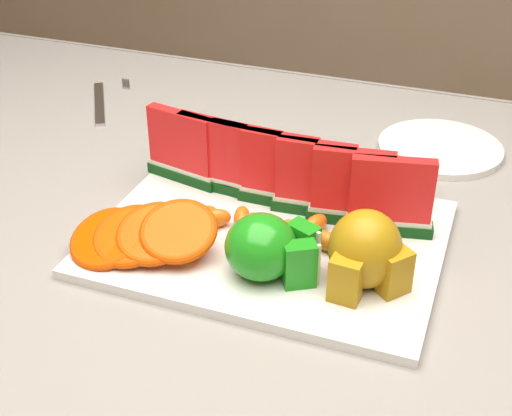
# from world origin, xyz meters

# --- Properties ---
(table) EXTENTS (1.40, 0.90, 0.75)m
(table) POSITION_xyz_m (0.00, 0.00, 0.65)
(table) COLOR #55361C
(table) RESTS_ON ground
(tablecloth) EXTENTS (1.53, 1.03, 0.20)m
(tablecloth) POSITION_xyz_m (0.00, 0.00, 0.72)
(tablecloth) COLOR slate
(tablecloth) RESTS_ON table
(platter) EXTENTS (0.40, 0.30, 0.01)m
(platter) POSITION_xyz_m (0.08, -0.02, 0.76)
(platter) COLOR silver
(platter) RESTS_ON tablecloth
(apple_cluster) EXTENTS (0.11, 0.09, 0.07)m
(apple_cluster) POSITION_xyz_m (0.10, -0.09, 0.80)
(apple_cluster) COLOR #17800A
(apple_cluster) RESTS_ON platter
(pear_cluster) EXTENTS (0.10, 0.10, 0.09)m
(pear_cluster) POSITION_xyz_m (0.20, -0.07, 0.81)
(pear_cluster) COLOR #B7981D
(pear_cluster) RESTS_ON platter
(side_plate) EXTENTS (0.23, 0.23, 0.01)m
(side_plate) POSITION_xyz_m (0.24, 0.29, 0.76)
(side_plate) COLOR silver
(side_plate) RESTS_ON tablecloth
(fork) EXTENTS (0.10, 0.18, 0.00)m
(fork) POSITION_xyz_m (-0.32, 0.27, 0.76)
(fork) COLOR silver
(fork) RESTS_ON tablecloth
(watermelon_row) EXTENTS (0.39, 0.07, 0.10)m
(watermelon_row) POSITION_xyz_m (0.07, 0.05, 0.82)
(watermelon_row) COLOR #0E360D
(watermelon_row) RESTS_ON platter
(orange_fan_front) EXTENTS (0.18, 0.13, 0.05)m
(orange_fan_front) POSITION_xyz_m (-0.04, -0.10, 0.79)
(orange_fan_front) COLOR #C65300
(orange_fan_front) RESTS_ON platter
(orange_fan_back) EXTENTS (0.35, 0.12, 0.05)m
(orange_fan_back) POSITION_xyz_m (0.08, 0.11, 0.79)
(orange_fan_back) COLOR #C65300
(orange_fan_back) RESTS_ON platter
(tangerine_segments) EXTENTS (0.24, 0.07, 0.02)m
(tangerine_segments) POSITION_xyz_m (0.10, -0.01, 0.78)
(tangerine_segments) COLOR orange
(tangerine_segments) RESTS_ON platter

